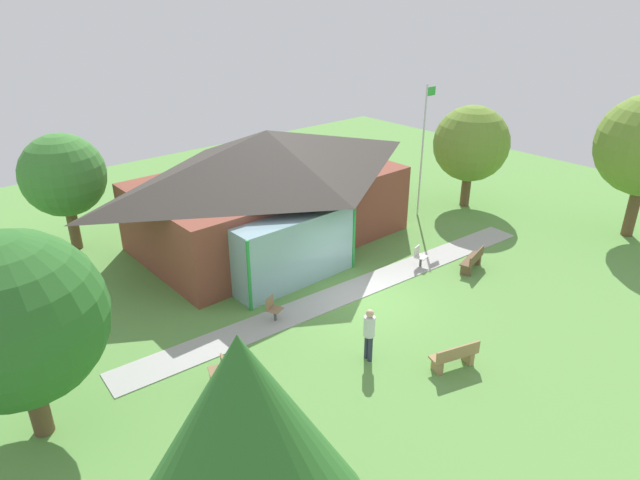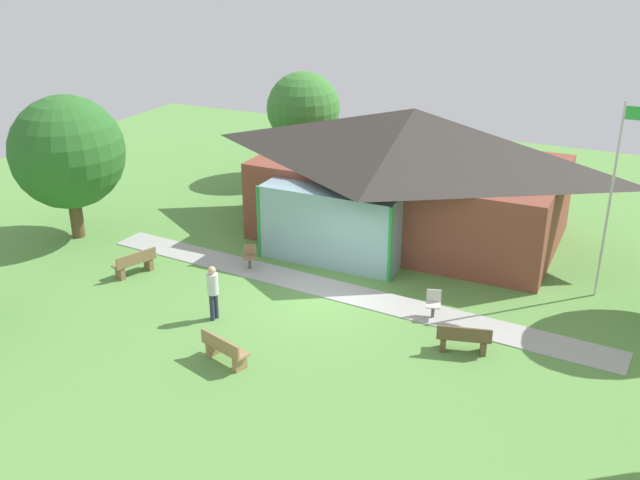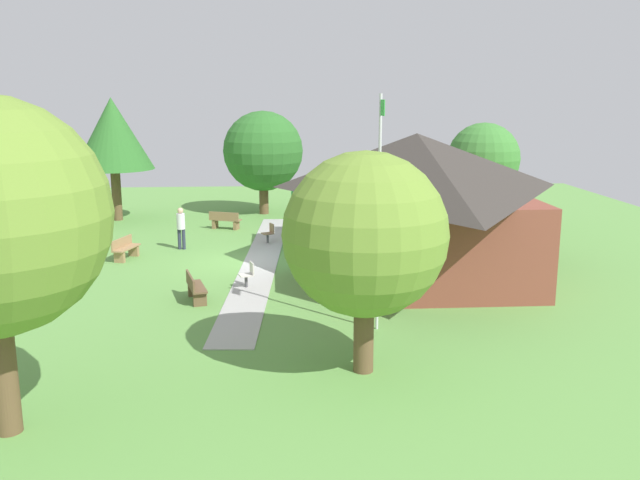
{
  "view_description": "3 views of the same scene",
  "coord_description": "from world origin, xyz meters",
  "views": [
    {
      "loc": [
        -12.59,
        -11.93,
        10.23
      ],
      "look_at": [
        0.39,
        2.98,
        1.16
      ],
      "focal_mm": 30.9,
      "sensor_mm": 36.0,
      "label": 1
    },
    {
      "loc": [
        8.64,
        -18.73,
        10.72
      ],
      "look_at": [
        -0.87,
        1.33,
        1.39
      ],
      "focal_mm": 40.87,
      "sensor_mm": 36.0,
      "label": 2
    },
    {
      "loc": [
        25.19,
        1.24,
        6.3
      ],
      "look_at": [
        0.42,
        2.93,
        0.94
      ],
      "focal_mm": 38.15,
      "sensor_mm": 36.0,
      "label": 3
    }
  ],
  "objects": [
    {
      "name": "tree_behind_pavilion_left",
      "position": [
        -6.39,
        11.16,
        3.26
      ],
      "size": [
        3.41,
        3.41,
        4.99
      ],
      "color": "brown",
      "rests_on": "ground_plane"
    },
    {
      "name": "patio_chair_lawn_spare",
      "position": [
        3.38,
        0.34,
        0.42
      ],
      "size": [
        0.54,
        0.54,
        0.86
      ],
      "rotation": [
        0.0,
        0.0,
        3.42
      ],
      "color": "beige",
      "rests_on": "ground_plane"
    },
    {
      "name": "tree_west_hedge",
      "position": [
        -10.86,
        0.7,
        3.33
      ],
      "size": [
        4.2,
        4.2,
        5.44
      ],
      "color": "brown",
      "rests_on": "ground_plane"
    },
    {
      "name": "flagpole",
      "position": [
        7.71,
        3.99,
        3.45
      ],
      "size": [
        0.64,
        0.08,
        6.31
      ],
      "color": "silver",
      "rests_on": "ground_plane"
    },
    {
      "name": "footpath",
      "position": [
        0.0,
        0.69,
        0.01
      ],
      "size": [
        18.1,
        2.59,
        0.03
      ],
      "primitive_type": "cube",
      "rotation": [
        0.0,
        0.0,
        -0.07
      ],
      "color": "#ADADA8",
      "rests_on": "ground_plane"
    },
    {
      "name": "pavilion",
      "position": [
        0.44,
        6.32,
        2.53
      ],
      "size": [
        11.98,
        8.24,
        4.89
      ],
      "color": "brown",
      "rests_on": "ground_plane"
    },
    {
      "name": "ground_plane",
      "position": [
        0.0,
        0.0,
        0.0
      ],
      "size": [
        44.0,
        44.0,
        0.0
      ],
      "primitive_type": "plane",
      "color": "#609947"
    },
    {
      "name": "tree_lawn_corner",
      "position": [
        -9.48,
        -6.71,
        4.33
      ],
      "size": [
        3.94,
        3.94,
        6.14
      ],
      "color": "brown",
      "rests_on": "ground_plane"
    },
    {
      "name": "bench_front_center",
      "position": [
        -0.94,
        -4.55,
        0.4
      ],
      "size": [
        1.56,
        0.86,
        0.84
      ],
      "rotation": [
        0.0,
        0.0,
        5.98
      ],
      "color": "#9E7A51",
      "rests_on": "ground_plane"
    },
    {
      "name": "tree_east_hedge",
      "position": [
        10.51,
        3.25,
        3.23
      ],
      "size": [
        3.72,
        3.72,
        5.11
      ],
      "color": "brown",
      "rests_on": "ground_plane"
    },
    {
      "name": "bench_mid_right",
      "position": [
        4.74,
        -1.24,
        0.4
      ],
      "size": [
        1.56,
        0.81,
        0.84
      ],
      "rotation": [
        0.0,
        0.0,
        0.26
      ],
      "color": "brown",
      "rests_on": "ground_plane"
    },
    {
      "name": "patio_chair_west",
      "position": [
        -3.41,
        1.0,
        0.42
      ],
      "size": [
        0.58,
        0.58,
        0.86
      ],
      "rotation": [
        0.0,
        0.0,
        3.54
      ],
      "color": "#8C6B4C",
      "rests_on": "ground_plane"
    },
    {
      "name": "visitor_strolling_lawn",
      "position": [
        -2.54,
        -2.6,
        1.02
      ],
      "size": [
        0.34,
        0.34,
        1.74
      ],
      "rotation": [
        0.0,
        0.0,
        1.43
      ],
      "color": "#2D3347",
      "rests_on": "ground_plane"
    },
    {
      "name": "bench_mid_left",
      "position": [
        -6.7,
        -1.09,
        0.4
      ],
      "size": [
        0.94,
        1.56,
        0.84
      ],
      "rotation": [
        0.0,
        0.0,
        1.21
      ],
      "color": "olive",
      "rests_on": "ground_plane"
    }
  ]
}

